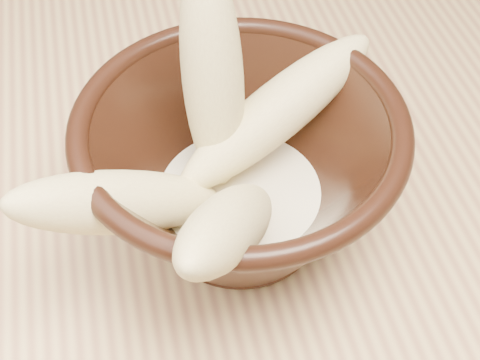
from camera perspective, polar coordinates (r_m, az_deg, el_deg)
The scene contains 7 objects.
table at distance 0.71m, azimuth 16.76°, elevation 2.82°, with size 1.20×0.80×0.75m.
bowl at distance 0.46m, azimuth 0.00°, elevation 0.84°, with size 0.22×0.22×0.12m.
milk_puddle at distance 0.48m, azimuth 0.00°, elevation -1.50°, with size 0.12×0.12×0.02m, color beige.
banana_upright at distance 0.44m, azimuth -2.33°, elevation 8.66°, with size 0.04×0.04×0.17m, color #CCB778.
banana_left at distance 0.42m, azimuth -9.92°, elevation -1.87°, with size 0.04×0.04×0.16m, color #CCB778.
banana_across at distance 0.47m, azimuth 3.17°, elevation 5.87°, with size 0.04×0.04×0.17m, color #CCB778.
banana_front at distance 0.39m, azimuth -0.93°, elevation -3.94°, with size 0.04×0.04×0.17m, color #CCB778.
Camera 1 is at (-0.30, -0.41, 1.16)m, focal length 50.00 mm.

